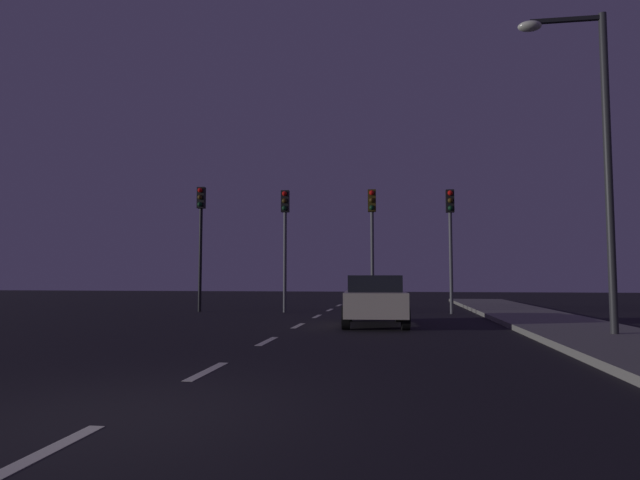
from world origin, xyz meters
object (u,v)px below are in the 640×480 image
Objects in this scene: traffic_signal_center_left at (285,227)px; traffic_signal_center_right at (372,226)px; car_stopped_ahead at (374,300)px; traffic_signal_far_right at (450,226)px; traffic_signal_far_left at (201,224)px; street_lamp_right at (594,142)px.

traffic_signal_center_left is 1.01× the size of traffic_signal_center_right.
car_stopped_ahead is at bearing -86.91° from traffic_signal_center_right.
traffic_signal_far_right is at bearing 62.23° from car_stopped_ahead.
traffic_signal_center_left is 1.03× the size of traffic_signal_far_right.
traffic_signal_far_left reaches higher than traffic_signal_far_right.
traffic_signal_far_right is 0.64× the size of street_lamp_right.
traffic_signal_center_left is at bearing 180.00° from traffic_signal_far_right.
traffic_signal_center_left reaches higher than traffic_signal_far_right.
street_lamp_right reaches higher than traffic_signal_center_right.
traffic_signal_far_left is 15.22m from street_lamp_right.
street_lamp_right reaches higher than traffic_signal_far_right.
car_stopped_ahead is at bearing -117.77° from traffic_signal_far_right.
car_stopped_ahead is 7.15m from street_lamp_right.
traffic_signal_far_left is 0.68× the size of street_lamp_right.
traffic_signal_center_left is 7.11m from car_stopped_ahead.
traffic_signal_center_right reaches higher than traffic_signal_far_right.
street_lamp_right is (2.47, -8.24, 1.18)m from traffic_signal_far_right.
street_lamp_right is at bearing -56.03° from traffic_signal_center_right.
car_stopped_ahead is (0.29, -5.30, -2.72)m from traffic_signal_center_right.
traffic_signal_center_left is at bearing 137.93° from street_lamp_right.
traffic_signal_center_right is (3.58, -0.00, -0.03)m from traffic_signal_center_left.
traffic_signal_center_left is 6.66m from traffic_signal_far_right.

